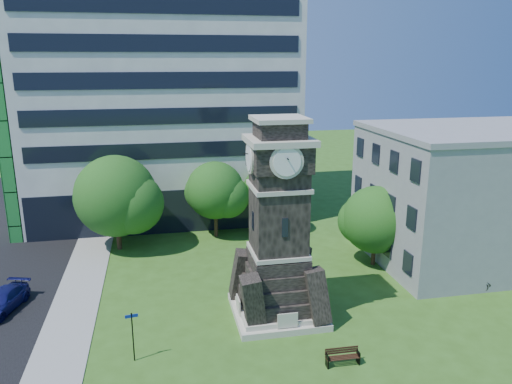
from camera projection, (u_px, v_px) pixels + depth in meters
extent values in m
plane|color=#325819|center=(235.00, 336.00, 28.56)|extent=(160.00, 160.00, 0.00)
cube|color=gray|center=(74.00, 310.00, 31.47)|extent=(3.00, 70.00, 0.06)
cube|color=beige|center=(277.00, 311.00, 30.98)|extent=(5.40, 5.40, 0.40)
cube|color=beige|center=(277.00, 306.00, 30.89)|extent=(4.80, 4.80, 0.30)
cube|color=black|center=(279.00, 203.00, 29.16)|extent=(3.00, 3.00, 6.40)
cube|color=beige|center=(278.00, 251.00, 29.94)|extent=(3.25, 3.25, 0.25)
cube|color=beige|center=(279.00, 187.00, 28.90)|extent=(3.25, 3.25, 0.25)
cube|color=black|center=(285.00, 228.00, 27.98)|extent=(0.35, 0.08, 1.10)
cube|color=black|center=(279.00, 156.00, 28.44)|extent=(3.30, 3.30, 1.60)
cube|color=beige|center=(279.00, 140.00, 28.21)|extent=(3.70, 3.70, 0.35)
cylinder|color=white|center=(287.00, 162.00, 26.76)|extent=(1.56, 0.06, 1.56)
cylinder|color=white|center=(249.00, 157.00, 28.10)|extent=(0.06, 1.56, 1.56)
cube|color=black|center=(279.00, 130.00, 28.05)|extent=(2.60, 2.60, 0.90)
cube|color=beige|center=(280.00, 119.00, 27.89)|extent=(3.00, 3.00, 0.25)
cube|color=silver|center=(161.00, 73.00, 48.97)|extent=(25.00, 15.00, 28.00)
cube|color=black|center=(169.00, 211.00, 45.27)|extent=(24.50, 0.80, 4.00)
cube|color=gray|center=(472.00, 197.00, 38.67)|extent=(15.00, 12.00, 10.00)
cube|color=gray|center=(480.00, 130.00, 37.32)|extent=(15.20, 12.20, 0.40)
imported|color=#131455|center=(2.00, 301.00, 31.30)|extent=(3.02, 4.80, 1.30)
imported|color=#4E4E53|center=(457.00, 277.00, 34.65)|extent=(5.14, 2.95, 1.35)
cube|color=black|center=(327.00, 361.00, 25.61)|extent=(0.06, 0.45, 0.70)
cube|color=black|center=(358.00, 357.00, 25.93)|extent=(0.06, 0.45, 0.70)
cube|color=black|center=(343.00, 357.00, 25.75)|extent=(1.80, 0.48, 0.04)
cube|color=black|center=(342.00, 350.00, 25.88)|extent=(1.80, 0.04, 0.40)
cylinder|color=black|center=(133.00, 337.00, 25.90)|extent=(0.07, 0.07, 2.76)
cube|color=navy|center=(131.00, 316.00, 25.58)|extent=(0.66, 0.04, 0.17)
cylinder|color=#332114|center=(119.00, 234.00, 41.31)|extent=(0.39, 0.39, 2.66)
sphere|color=#1F631D|center=(116.00, 196.00, 40.47)|extent=(6.66, 6.66, 6.66)
sphere|color=#1F631D|center=(133.00, 203.00, 40.23)|extent=(5.00, 5.00, 5.00)
sphere|color=#1F631D|center=(102.00, 198.00, 41.11)|extent=(4.66, 4.66, 4.66)
cylinder|color=#332114|center=(216.00, 223.00, 44.30)|extent=(0.32, 0.32, 2.48)
sphere|color=#386A1F|center=(215.00, 190.00, 43.51)|extent=(5.06, 5.06, 5.06)
sphere|color=#386A1F|center=(228.00, 196.00, 43.35)|extent=(3.79, 3.79, 3.79)
sphere|color=#386A1F|center=(204.00, 192.00, 44.01)|extent=(3.54, 3.54, 3.54)
cylinder|color=#332114|center=(267.00, 220.00, 45.40)|extent=(0.32, 0.32, 2.33)
sphere|color=#1D5318|center=(267.00, 190.00, 44.66)|extent=(4.31, 4.31, 4.31)
sphere|color=#1D5318|center=(277.00, 195.00, 44.54)|extent=(3.23, 3.23, 3.23)
sphere|color=#1D5318|center=(258.00, 191.00, 45.10)|extent=(3.01, 3.01, 3.01)
cylinder|color=#332114|center=(374.00, 251.00, 38.26)|extent=(0.32, 0.32, 2.11)
sphere|color=#2B5C1B|center=(376.00, 220.00, 37.59)|extent=(5.10, 5.10, 5.10)
sphere|color=#2B5C1B|center=(391.00, 226.00, 37.41)|extent=(3.83, 3.83, 3.83)
sphere|color=#2B5C1B|center=(361.00, 221.00, 38.08)|extent=(3.57, 3.57, 3.57)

